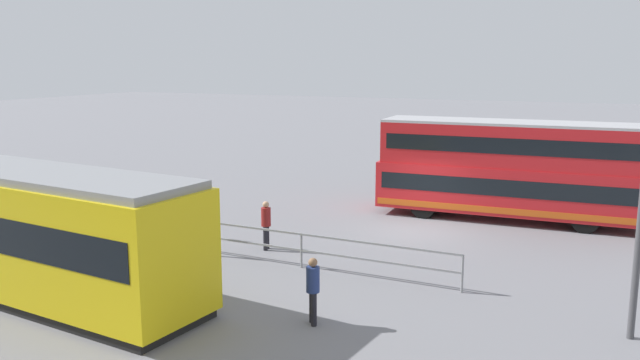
# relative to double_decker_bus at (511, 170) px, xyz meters

# --- Properties ---
(ground_plane) EXTENTS (160.00, 160.00, 0.00)m
(ground_plane) POSITION_rel_double_decker_bus_xyz_m (2.86, 3.07, -1.98)
(ground_plane) COLOR gray
(double_decker_bus) EXTENTS (10.30, 2.81, 3.87)m
(double_decker_bus) POSITION_rel_double_decker_bus_xyz_m (0.00, 0.00, 0.00)
(double_decker_bus) COLOR red
(double_decker_bus) RESTS_ON ground
(pedestrian_near_railing) EXTENTS (0.38, 0.38, 1.64)m
(pedestrian_near_railing) POSITION_rel_double_decker_bus_xyz_m (6.72, 7.57, -1.04)
(pedestrian_near_railing) COLOR black
(pedestrian_near_railing) RESTS_ON ground
(pedestrian_crossing) EXTENTS (0.45, 0.45, 1.64)m
(pedestrian_crossing) POSITION_rel_double_decker_bus_xyz_m (2.70, 12.59, -1.04)
(pedestrian_crossing) COLOR black
(pedestrian_crossing) RESTS_ON ground
(pedestrian_railing) EXTENTS (9.87, 0.40, 1.08)m
(pedestrian_railing) POSITION_rel_double_decker_bus_xyz_m (4.81, 8.84, -1.23)
(pedestrian_railing) COLOR gray
(pedestrian_railing) RESTS_ON ground
(info_sign) EXTENTS (1.27, 0.17, 2.50)m
(info_sign) POSITION_rel_double_decker_bus_xyz_m (9.28, 9.22, -0.22)
(info_sign) COLOR slate
(info_sign) RESTS_ON ground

